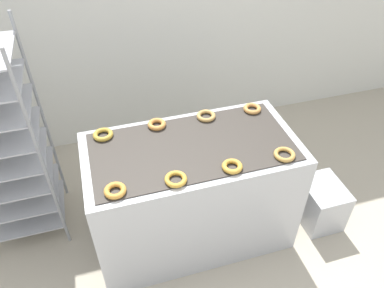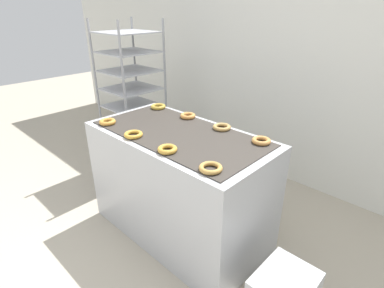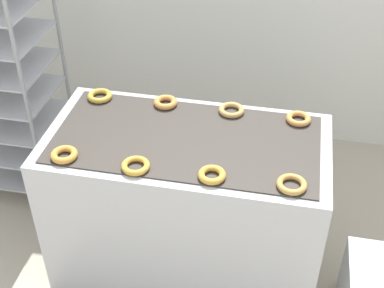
# 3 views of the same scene
# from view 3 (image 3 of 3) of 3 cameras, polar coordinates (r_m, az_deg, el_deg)

# --- Properties ---
(fryer_machine) EXTENTS (1.48, 0.77, 0.94)m
(fryer_machine) POSITION_cam_3_polar(r_m,az_deg,el_deg) (3.07, -0.56, -6.51)
(fryer_machine) COLOR #B7BABF
(fryer_machine) RESTS_ON ground_plane
(baking_rack_cart) EXTENTS (0.57, 0.57, 1.71)m
(baking_rack_cart) POSITION_cam_3_polar(r_m,az_deg,el_deg) (3.60, -19.17, 6.47)
(baking_rack_cart) COLOR gray
(baking_rack_cart) RESTS_ON ground_plane
(donut_near_left) EXTENTS (0.13, 0.13, 0.03)m
(donut_near_left) POSITION_cam_3_polar(r_m,az_deg,el_deg) (2.70, -13.47, -1.11)
(donut_near_left) COLOR gold
(donut_near_left) RESTS_ON fryer_machine
(donut_near_midleft) EXTENTS (0.14, 0.14, 0.03)m
(donut_near_midleft) POSITION_cam_3_polar(r_m,az_deg,el_deg) (2.58, -6.03, -2.32)
(donut_near_midleft) COLOR gold
(donut_near_midleft) RESTS_ON fryer_machine
(donut_near_midright) EXTENTS (0.13, 0.13, 0.03)m
(donut_near_midright) POSITION_cam_3_polar(r_m,az_deg,el_deg) (2.51, 2.14, -3.31)
(donut_near_midright) COLOR gold
(donut_near_midright) RESTS_ON fryer_machine
(donut_near_right) EXTENTS (0.14, 0.14, 0.03)m
(donut_near_right) POSITION_cam_3_polar(r_m,az_deg,el_deg) (2.50, 10.59, -4.26)
(donut_near_right) COLOR #BC8C43
(donut_near_right) RESTS_ON fryer_machine
(donut_far_left) EXTENTS (0.14, 0.14, 0.03)m
(donut_far_left) POSITION_cam_3_polar(r_m,az_deg,el_deg) (3.11, -9.80, 5.08)
(donut_far_left) COLOR gold
(donut_far_left) RESTS_ON fryer_machine
(donut_far_midleft) EXTENTS (0.13, 0.13, 0.03)m
(donut_far_midleft) POSITION_cam_3_polar(r_m,az_deg,el_deg) (3.01, -2.84, 4.47)
(donut_far_midleft) COLOR #CD8740
(donut_far_midleft) RESTS_ON fryer_machine
(donut_far_midright) EXTENTS (0.14, 0.14, 0.03)m
(donut_far_midright) POSITION_cam_3_polar(r_m,az_deg,el_deg) (2.96, 4.24, 3.64)
(donut_far_midright) COLOR tan
(donut_far_midright) RESTS_ON fryer_machine
(donut_far_right) EXTENTS (0.13, 0.13, 0.03)m
(donut_far_right) POSITION_cam_3_polar(r_m,az_deg,el_deg) (2.93, 11.30, 2.66)
(donut_far_right) COLOR #CA8A46
(donut_far_right) RESTS_ON fryer_machine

